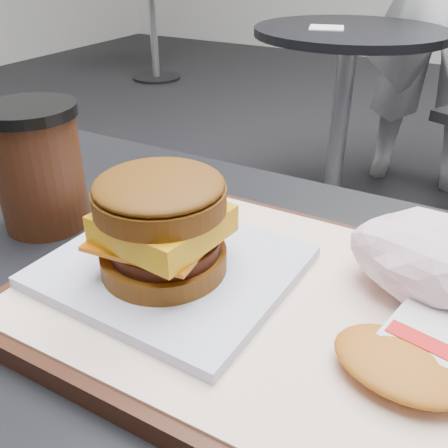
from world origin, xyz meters
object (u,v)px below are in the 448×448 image
serving_tray (266,304)px  coffee_cup (38,164)px  breakfast_sandwich (165,235)px  hash_brown (433,358)px  neighbor_table (344,83)px  crumpled_wrapper (439,259)px

serving_tray → coffee_cup: bearing=175.2°
breakfast_sandwich → hash_brown: size_ratio=1.55×
coffee_cup → breakfast_sandwich: bearing=-12.6°
serving_tray → neighbor_table: (-0.41, 1.61, -0.23)m
coffee_cup → serving_tray: bearing=-4.8°
serving_tray → breakfast_sandwich: bearing=-167.2°
crumpled_wrapper → serving_tray: bearing=-148.6°
hash_brown → coffee_cup: (-0.39, 0.04, 0.04)m
coffee_cup → neighbor_table: size_ratio=0.17×
breakfast_sandwich → crumpled_wrapper: bearing=24.3°
serving_tray → neighbor_table: serving_tray is taller
serving_tray → crumpled_wrapper: 0.14m
hash_brown → crumpled_wrapper: size_ratio=0.97×
hash_brown → crumpled_wrapper: 0.09m
hash_brown → breakfast_sandwich: bearing=179.5°
hash_brown → neighbor_table: hash_brown is taller
hash_brown → neighbor_table: 1.73m
serving_tray → neighbor_table: size_ratio=0.51×
serving_tray → breakfast_sandwich: (-0.08, -0.02, 0.05)m
serving_tray → coffee_cup: 0.27m
serving_tray → coffee_cup: coffee_cup is taller
neighbor_table → crumpled_wrapper: bearing=-71.2°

